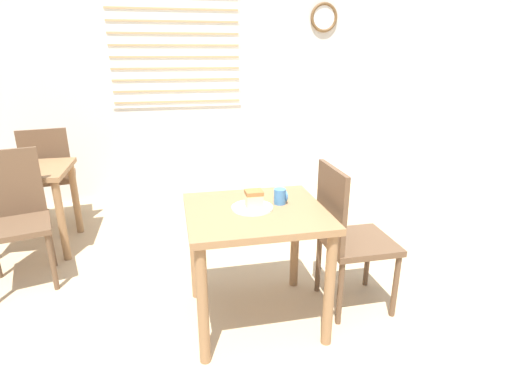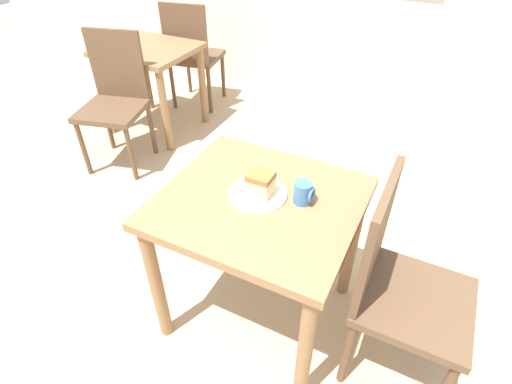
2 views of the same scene
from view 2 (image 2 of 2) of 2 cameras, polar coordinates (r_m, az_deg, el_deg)
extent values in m
cube|color=olive|center=(1.64, 0.53, -1.50)|extent=(0.80, 0.74, 0.04)
cylinder|color=olive|center=(1.87, -14.04, -12.79)|extent=(0.06, 0.06, 0.71)
cylinder|color=olive|center=(1.65, 6.99, -21.70)|extent=(0.06, 0.06, 0.71)
cylinder|color=olive|center=(2.22, -4.03, -1.57)|extent=(0.06, 0.06, 0.71)
cylinder|color=olive|center=(2.04, 13.51, -7.23)|extent=(0.06, 0.06, 0.71)
cube|color=olive|center=(3.49, -15.25, 19.06)|extent=(0.73, 0.64, 0.04)
cylinder|color=olive|center=(3.65, -20.87, 12.62)|extent=(0.06, 0.06, 0.67)
cylinder|color=olive|center=(3.25, -12.88, 11.07)|extent=(0.06, 0.06, 0.67)
cylinder|color=olive|center=(4.00, -15.47, 15.91)|extent=(0.06, 0.06, 0.67)
cylinder|color=olive|center=(3.64, -7.64, 14.70)|extent=(0.06, 0.06, 0.67)
cube|color=brown|center=(1.76, 21.73, -14.33)|extent=(0.43, 0.43, 0.04)
cylinder|color=brown|center=(2.08, 26.16, -15.91)|extent=(0.04, 0.04, 0.43)
cylinder|color=brown|center=(1.83, 12.87, -21.50)|extent=(0.04, 0.04, 0.43)
cylinder|color=brown|center=(2.05, 15.88, -13.10)|extent=(0.04, 0.04, 0.43)
cube|color=brown|center=(1.56, 16.84, -6.26)|extent=(0.03, 0.41, 0.49)
cube|color=brown|center=(3.12, -19.88, 10.93)|extent=(0.53, 0.53, 0.04)
cylinder|color=brown|center=(3.19, -23.40, 5.66)|extent=(0.04, 0.04, 0.43)
cylinder|color=brown|center=(3.00, -17.40, 5.15)|extent=(0.04, 0.04, 0.43)
cylinder|color=brown|center=(3.45, -20.38, 9.01)|extent=(0.04, 0.04, 0.43)
cylinder|color=brown|center=(3.28, -14.67, 8.69)|extent=(0.04, 0.04, 0.43)
cube|color=brown|center=(3.18, -19.24, 16.87)|extent=(0.40, 0.14, 0.49)
cube|color=brown|center=(3.99, -8.52, 18.56)|extent=(0.50, 0.50, 0.04)
cylinder|color=brown|center=(4.16, -4.73, 16.21)|extent=(0.04, 0.04, 0.43)
cylinder|color=brown|center=(4.30, -9.60, 16.56)|extent=(0.04, 0.04, 0.43)
cylinder|color=brown|center=(3.84, -6.66, 14.15)|extent=(0.04, 0.04, 0.43)
cylinder|color=brown|center=(3.99, -11.80, 14.56)|extent=(0.04, 0.04, 0.43)
cube|color=brown|center=(3.73, -10.20, 21.32)|extent=(0.41, 0.11, 0.49)
cylinder|color=white|center=(1.64, 0.26, -0.30)|extent=(0.24, 0.24, 0.01)
cube|color=#E5CC89|center=(1.61, 0.64, 0.84)|extent=(0.10, 0.09, 0.07)
cube|color=#936033|center=(1.58, 0.65, 2.25)|extent=(0.10, 0.09, 0.02)
cylinder|color=teal|center=(1.59, 6.71, -0.09)|extent=(0.07, 0.07, 0.09)
torus|color=teal|center=(1.58, 7.94, -0.45)|extent=(0.01, 0.07, 0.07)
camera|label=1|loc=(1.41, -99.59, -16.12)|focal=28.00mm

